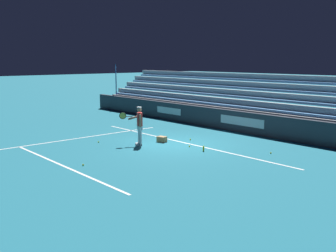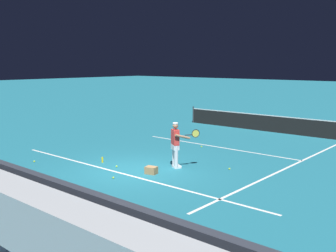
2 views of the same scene
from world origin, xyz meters
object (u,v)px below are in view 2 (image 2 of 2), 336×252
object	(u,v)px
ball_box_cardboard	(151,170)
tennis_net	(270,123)
tennis_ball_stray_back	(34,161)
tennis_ball_far_right	(201,147)
water_bottle	(102,160)
tennis_ball_midcourt	(113,178)
tennis_ball_far_left	(117,166)
tennis_ball_near_player	(229,169)
tennis_player	(176,144)

from	to	relation	value
ball_box_cardboard	tennis_net	distance (m)	10.82
tennis_net	tennis_ball_stray_back	bearing A→B (deg)	-107.03
tennis_ball_far_right	water_bottle	world-z (taller)	water_bottle
tennis_ball_stray_back	tennis_ball_midcourt	xyz separation A→B (m)	(4.08, 0.54, 0.00)
tennis_ball_stray_back	tennis_ball_far_right	world-z (taller)	same
ball_box_cardboard	tennis_ball_far_left	world-z (taller)	ball_box_cardboard
tennis_net	tennis_ball_midcourt	bearing A→B (deg)	-88.95
tennis_ball_near_player	water_bottle	bearing A→B (deg)	-151.57
ball_box_cardboard	tennis_ball_stray_back	size ratio (longest dim) A/B	6.06
tennis_player	tennis_ball_far_right	distance (m)	3.96
tennis_net	tennis_ball_far_right	bearing A→B (deg)	-94.65
tennis_ball_near_player	tennis_ball_far_right	world-z (taller)	same
tennis_ball_far_right	tennis_net	distance (m)	6.02
tennis_ball_far_right	tennis_net	world-z (taller)	tennis_net
ball_box_cardboard	tennis_ball_near_player	xyz separation A→B (m)	(1.82, 2.27, -0.10)
ball_box_cardboard	tennis_player	bearing A→B (deg)	83.38
tennis_player	tennis_ball_near_player	world-z (taller)	tennis_player
tennis_net	water_bottle	bearing A→B (deg)	-99.23
tennis_ball_far_left	tennis_ball_midcourt	bearing A→B (deg)	-46.12
tennis_player	tennis_ball_near_player	bearing A→B (deg)	32.62
tennis_player	tennis_ball_midcourt	xyz separation A→B (m)	(-0.71, -2.48, -0.86)
ball_box_cardboard	tennis_ball_far_left	distance (m)	1.62
tennis_ball_midcourt	tennis_net	world-z (taller)	tennis_net
tennis_ball_far_right	tennis_ball_stray_back	bearing A→B (deg)	-117.00
tennis_player	tennis_ball_near_player	xyz separation A→B (m)	(1.68, 1.07, -0.86)
tennis_ball_stray_back	water_bottle	xyz separation A→B (m)	(2.09, 1.73, 0.08)
water_bottle	tennis_net	bearing A→B (deg)	80.77
tennis_player	tennis_ball_stray_back	size ratio (longest dim) A/B	25.98
tennis_player	ball_box_cardboard	distance (m)	1.43
water_bottle	tennis_ball_stray_back	bearing A→B (deg)	-140.41
tennis_player	ball_box_cardboard	size ratio (longest dim) A/B	4.29
tennis_ball_far_left	tennis_ball_far_right	world-z (taller)	same
tennis_player	tennis_ball_midcourt	size ratio (longest dim) A/B	25.98
tennis_player	tennis_ball_midcourt	bearing A→B (deg)	-105.92
tennis_player	tennis_net	world-z (taller)	tennis_player
ball_box_cardboard	tennis_ball_far_right	bearing A→B (deg)	104.91
ball_box_cardboard	tennis_ball_far_left	bearing A→B (deg)	-172.52
ball_box_cardboard	tennis_ball_midcourt	world-z (taller)	ball_box_cardboard
tennis_ball_midcourt	tennis_ball_stray_back	bearing A→B (deg)	-172.42
tennis_ball_midcourt	tennis_ball_far_right	distance (m)	6.12
tennis_player	tennis_ball_far_right	world-z (taller)	tennis_player
tennis_ball_near_player	tennis_net	distance (m)	8.91
tennis_ball_stray_back	tennis_ball_midcourt	bearing A→B (deg)	7.58
tennis_ball_far_left	tennis_ball_midcourt	size ratio (longest dim) A/B	1.00
tennis_ball_midcourt	water_bottle	distance (m)	2.32
tennis_ball_far_left	tennis_net	bearing A→B (deg)	85.78
tennis_ball_midcourt	tennis_ball_far_right	bearing A→B (deg)	96.64
tennis_ball_near_player	tennis_ball_midcourt	distance (m)	4.28
tennis_ball_far_left	tennis_ball_stray_back	distance (m)	3.45
tennis_ball_far_left	tennis_ball_midcourt	distance (m)	1.49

